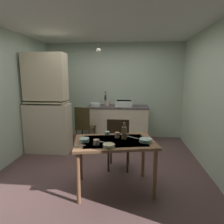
# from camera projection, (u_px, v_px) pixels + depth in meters

# --- Properties ---
(ground_plane) EXTENTS (4.72, 4.72, 0.00)m
(ground_plane) POSITION_uv_depth(u_px,v_px,m) (105.00, 163.00, 3.89)
(ground_plane) COLOR brown
(wall_back) EXTENTS (3.82, 0.10, 2.57)m
(wall_back) POSITION_uv_depth(u_px,v_px,m) (114.00, 91.00, 5.51)
(wall_back) COLOR beige
(wall_back) RESTS_ON ground
(wall_left) EXTENTS (0.10, 3.80, 2.57)m
(wall_left) POSITION_uv_depth(u_px,v_px,m) (7.00, 98.00, 3.84)
(wall_left) COLOR silver
(wall_left) RESTS_ON ground
(wall_right) EXTENTS (0.10, 3.80, 2.57)m
(wall_right) POSITION_uv_depth(u_px,v_px,m) (212.00, 100.00, 3.47)
(wall_right) COLOR beige
(wall_right) RESTS_ON ground
(ceiling_slab) EXTENTS (3.82, 3.80, 0.10)m
(ceiling_slab) POSITION_uv_depth(u_px,v_px,m) (104.00, 22.00, 3.41)
(ceiling_slab) COLOR silver
(hutch_cabinet) EXTENTS (0.97, 0.47, 2.18)m
(hutch_cabinet) POSITION_uv_depth(u_px,v_px,m) (47.00, 107.00, 4.37)
(hutch_cabinet) COLOR beige
(hutch_cabinet) RESTS_ON ground
(counter_cabinet) EXTENTS (1.59, 0.64, 0.91)m
(counter_cabinet) POSITION_uv_depth(u_px,v_px,m) (118.00, 123.00, 5.29)
(counter_cabinet) COLOR beige
(counter_cabinet) RESTS_ON ground
(sink_basin) EXTENTS (0.44, 0.34, 0.15)m
(sink_basin) POSITION_uv_depth(u_px,v_px,m) (124.00, 103.00, 5.18)
(sink_basin) COLOR white
(sink_basin) RESTS_ON counter_cabinet
(hand_pump) EXTENTS (0.05, 0.27, 0.39)m
(hand_pump) POSITION_uv_depth(u_px,v_px,m) (105.00, 99.00, 5.25)
(hand_pump) COLOR #232328
(hand_pump) RESTS_ON counter_cabinet
(mixing_bowl_counter) EXTENTS (0.25, 0.25, 0.08)m
(mixing_bowl_counter) POSITION_uv_depth(u_px,v_px,m) (95.00, 105.00, 5.21)
(mixing_bowl_counter) COLOR white
(mixing_bowl_counter) RESTS_ON counter_cabinet
(stoneware_crock) EXTENTS (0.13, 0.13, 0.14)m
(stoneware_crock) POSITION_uv_depth(u_px,v_px,m) (107.00, 103.00, 5.27)
(stoneware_crock) COLOR beige
(stoneware_crock) RESTS_ON counter_cabinet
(dining_table) EXTENTS (1.30, 0.97, 0.76)m
(dining_table) POSITION_uv_depth(u_px,v_px,m) (115.00, 147.00, 2.93)
(dining_table) COLOR brown
(dining_table) RESTS_ON ground
(chair_far_side) EXTENTS (0.41, 0.41, 0.97)m
(chair_far_side) POSITION_uv_depth(u_px,v_px,m) (118.00, 144.00, 3.55)
(chair_far_side) COLOR #37281A
(chair_far_side) RESTS_ON ground
(chair_by_counter) EXTENTS (0.47, 0.47, 0.96)m
(chair_by_counter) POSITION_uv_depth(u_px,v_px,m) (84.00, 126.00, 4.82)
(chair_by_counter) COLOR #372D17
(chair_by_counter) RESTS_ON ground
(serving_bowl_wide) EXTENTS (0.19, 0.19, 0.05)m
(serving_bowl_wide) POSITION_uv_depth(u_px,v_px,m) (146.00, 140.00, 2.86)
(serving_bowl_wide) COLOR #ADD1C1
(serving_bowl_wide) RESTS_ON dining_table
(soup_bowl_small) EXTENTS (0.14, 0.14, 0.05)m
(soup_bowl_small) POSITION_uv_depth(u_px,v_px,m) (84.00, 140.00, 2.87)
(soup_bowl_small) COLOR #ADD1C1
(soup_bowl_small) RESTS_ON dining_table
(sauce_dish) EXTENTS (0.16, 0.16, 0.04)m
(sauce_dish) POSITION_uv_depth(u_px,v_px,m) (109.00, 146.00, 2.65)
(sauce_dish) COLOR beige
(sauce_dish) RESTS_ON dining_table
(mug_tall) EXTENTS (0.08, 0.08, 0.07)m
(mug_tall) POSITION_uv_depth(u_px,v_px,m) (96.00, 142.00, 2.74)
(mug_tall) COLOR tan
(mug_tall) RESTS_ON dining_table
(teacup_mint) EXTENTS (0.08, 0.08, 0.06)m
(teacup_mint) POSITION_uv_depth(u_px,v_px,m) (107.00, 133.00, 3.19)
(teacup_mint) COLOR #ADD1C1
(teacup_mint) RESTS_ON dining_table
(mug_dark) EXTENTS (0.07, 0.07, 0.09)m
(mug_dark) POSITION_uv_depth(u_px,v_px,m) (117.00, 135.00, 3.05)
(mug_dark) COLOR tan
(mug_dark) RESTS_ON dining_table
(glass_bottle) EXTENTS (0.08, 0.08, 0.25)m
(glass_bottle) POSITION_uv_depth(u_px,v_px,m) (124.00, 132.00, 2.99)
(glass_bottle) COLOR olive
(glass_bottle) RESTS_ON dining_table
(table_knife) EXTENTS (0.18, 0.13, 0.00)m
(table_knife) POSITION_uv_depth(u_px,v_px,m) (132.00, 137.00, 3.07)
(table_knife) COLOR silver
(table_knife) RESTS_ON dining_table
(teaspoon_near_bowl) EXTENTS (0.14, 0.11, 0.00)m
(teaspoon_near_bowl) POSITION_uv_depth(u_px,v_px,m) (102.00, 142.00, 2.85)
(teaspoon_near_bowl) COLOR beige
(teaspoon_near_bowl) RESTS_ON dining_table
(teaspoon_by_cup) EXTENTS (0.06, 0.16, 0.00)m
(teaspoon_by_cup) POSITION_uv_depth(u_px,v_px,m) (84.00, 138.00, 3.02)
(teaspoon_by_cup) COLOR beige
(teaspoon_by_cup) RESTS_ON dining_table
(serving_spoon) EXTENTS (0.15, 0.05, 0.00)m
(serving_spoon) POSITION_uv_depth(u_px,v_px,m) (81.00, 146.00, 2.71)
(serving_spoon) COLOR beige
(serving_spoon) RESTS_ON dining_table
(pendant_bulb) EXTENTS (0.08, 0.08, 0.08)m
(pendant_bulb) POSITION_uv_depth(u_px,v_px,m) (99.00, 51.00, 3.41)
(pendant_bulb) COLOR #F9EFCC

